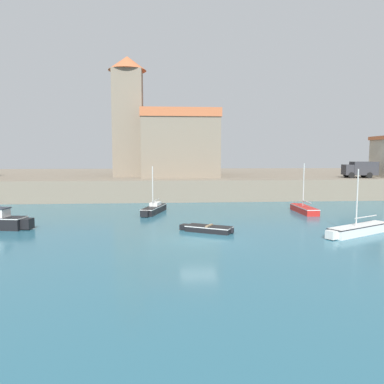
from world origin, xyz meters
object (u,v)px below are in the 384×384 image
(sailboat_white_2, at_px, (358,229))
(church, at_px, (171,139))
(sailboat_black_4, at_px, (154,209))
(truck_on_quay, at_px, (360,169))
(sailboat_red_1, at_px, (304,209))
(dinghy_black_0, at_px, (208,228))

(sailboat_white_2, bearing_deg, church, 113.06)
(sailboat_white_2, xyz_separation_m, church, (-13.25, 31.12, 7.81))
(sailboat_black_4, distance_m, truck_on_quay, 30.27)
(sailboat_black_4, bearing_deg, sailboat_red_1, -3.33)
(sailboat_white_2, relative_size, church, 0.36)
(sailboat_red_1, bearing_deg, sailboat_black_4, 176.67)
(dinghy_black_0, distance_m, church, 30.44)
(sailboat_black_4, distance_m, church, 21.24)
(sailboat_red_1, bearing_deg, sailboat_white_2, -89.43)
(truck_on_quay, bearing_deg, sailboat_white_2, -118.39)
(sailboat_black_4, bearing_deg, church, 83.82)
(dinghy_black_0, bearing_deg, truck_on_quay, 42.05)
(dinghy_black_0, height_order, truck_on_quay, truck_on_quay)
(sailboat_red_1, xyz_separation_m, church, (-13.14, 20.54, 7.83))
(sailboat_black_4, bearing_deg, dinghy_black_0, -65.77)
(sailboat_white_2, distance_m, sailboat_black_4, 19.18)
(dinghy_black_0, distance_m, sailboat_white_2, 11.18)
(sailboat_white_2, bearing_deg, sailboat_red_1, 90.57)
(sailboat_red_1, height_order, truck_on_quay, sailboat_red_1)
(sailboat_white_2, distance_m, church, 34.71)
(church, bearing_deg, sailboat_red_1, -57.39)
(sailboat_white_2, bearing_deg, dinghy_black_0, 170.66)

